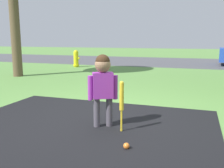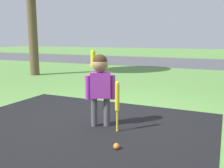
# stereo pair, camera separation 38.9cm
# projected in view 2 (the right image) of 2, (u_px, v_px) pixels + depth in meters

# --- Properties ---
(ground_plane) EXTENTS (60.00, 60.00, 0.00)m
(ground_plane) POSITION_uv_depth(u_px,v_px,m) (104.00, 118.00, 4.00)
(ground_plane) COLOR #5B8C42
(street_strip) EXTENTS (40.00, 6.00, 0.01)m
(street_strip) POSITION_uv_depth(u_px,v_px,m) (191.00, 62.00, 13.37)
(street_strip) COLOR #4C4C51
(street_strip) RESTS_ON ground
(child) EXTENTS (0.38, 0.27, 1.04)m
(child) POSITION_uv_depth(u_px,v_px,m) (100.00, 80.00, 3.51)
(child) COLOR #4C4751
(child) RESTS_ON ground
(baseball_bat) EXTENTS (0.06, 0.06, 0.70)m
(baseball_bat) POSITION_uv_depth(u_px,v_px,m) (117.00, 99.00, 3.34)
(baseball_bat) COLOR yellow
(baseball_bat) RESTS_ON ground
(sports_ball) EXTENTS (0.07, 0.07, 0.07)m
(sports_ball) POSITION_uv_depth(u_px,v_px,m) (116.00, 146.00, 2.86)
(sports_ball) COLOR orange
(sports_ball) RESTS_ON ground
(fire_hydrant) EXTENTS (0.31, 0.27, 0.76)m
(fire_hydrant) POSITION_uv_depth(u_px,v_px,m) (93.00, 58.00, 11.32)
(fire_hydrant) COLOR yellow
(fire_hydrant) RESTS_ON ground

